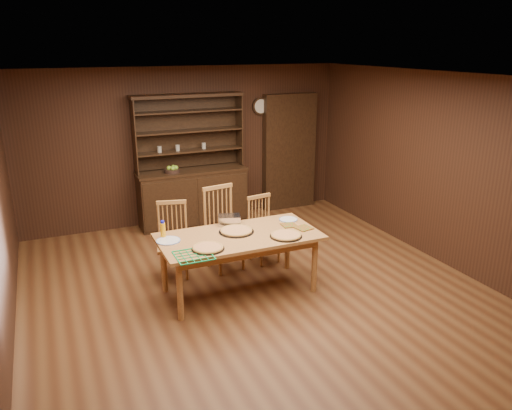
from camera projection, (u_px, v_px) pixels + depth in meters
name	position (u px, v px, depth m)	size (l,w,h in m)	color
floor	(258.00, 292.00, 6.19)	(6.00, 6.00, 0.00)	brown
room_shell	(258.00, 169.00, 5.70)	(6.00, 6.00, 6.00)	white
china_hutch	(192.00, 189.00, 8.41)	(1.84, 0.52, 2.17)	#311E10
doorway	(289.00, 152.00, 9.12)	(1.00, 0.18, 2.10)	#311E10
wall_clock	(261.00, 106.00, 8.69)	(0.30, 0.05, 0.30)	#311E10
dining_table	(239.00, 241.00, 6.02)	(1.93, 0.96, 0.75)	#BB7C41
chair_left	(173.00, 237.00, 6.54)	(0.49, 0.48, 1.00)	#B4733D
chair_center	(222.00, 225.00, 6.75)	(0.53, 0.51, 1.14)	#B4733D
chair_right	(262.00, 227.00, 6.99)	(0.43, 0.42, 0.94)	#B4733D
pizza_left	(208.00, 248.00, 5.58)	(0.37, 0.37, 0.04)	black
pizza_right	(286.00, 235.00, 5.94)	(0.39, 0.39, 0.04)	black
pizza_center	(236.00, 231.00, 6.08)	(0.43, 0.43, 0.04)	black
cooling_rack	(193.00, 255.00, 5.41)	(0.38, 0.38, 0.02)	#0CA14D
plate_left	(168.00, 241.00, 5.80)	(0.29, 0.29, 0.02)	silver
plate_right	(288.00, 219.00, 6.50)	(0.24, 0.24, 0.02)	silver
foil_dish	(229.00, 220.00, 6.35)	(0.28, 0.20, 0.11)	silver
juice_bottle	(163.00, 230.00, 5.89)	(0.06, 0.06, 0.21)	#FDAA0D
pot_holder_a	(304.00, 228.00, 6.20)	(0.19, 0.19, 0.01)	#B52514
pot_holder_b	(289.00, 225.00, 6.30)	(0.18, 0.18, 0.01)	#B52514
fruit_bowl	(172.00, 170.00, 8.10)	(0.26, 0.26, 0.12)	black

